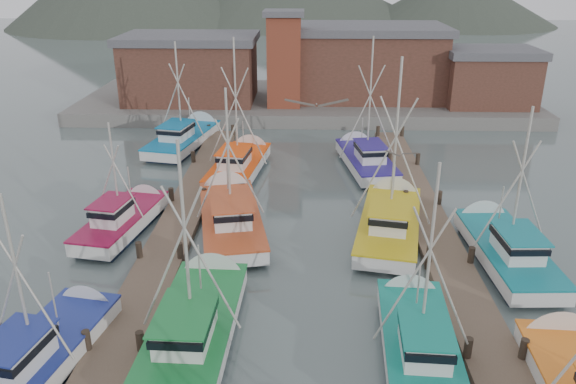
{
  "coord_description": "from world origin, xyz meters",
  "views": [
    {
      "loc": [
        -0.01,
        -18.83,
        13.78
      ],
      "look_at": [
        -0.86,
        8.23,
        2.6
      ],
      "focal_mm": 35.0,
      "sensor_mm": 36.0,
      "label": 1
    }
  ],
  "objects_px": {
    "boat_8": "(230,215)",
    "boat_12": "(241,164)",
    "boat_4": "(197,322)",
    "lookout_tower": "(284,58)"
  },
  "relations": [
    {
      "from": "lookout_tower",
      "to": "boat_4",
      "type": "height_order",
      "value": "lookout_tower"
    },
    {
      "from": "lookout_tower",
      "to": "boat_8",
      "type": "relative_size",
      "value": 0.83
    },
    {
      "from": "boat_12",
      "to": "boat_8",
      "type": "bearing_deg",
      "value": -80.13
    },
    {
      "from": "boat_8",
      "to": "boat_12",
      "type": "distance_m",
      "value": 8.49
    },
    {
      "from": "boat_4",
      "to": "boat_8",
      "type": "relative_size",
      "value": 0.93
    },
    {
      "from": "boat_8",
      "to": "boat_12",
      "type": "bearing_deg",
      "value": 81.1
    },
    {
      "from": "boat_8",
      "to": "boat_4",
      "type": "bearing_deg",
      "value": -101.4
    },
    {
      "from": "lookout_tower",
      "to": "boat_4",
      "type": "bearing_deg",
      "value": -93.68
    },
    {
      "from": "lookout_tower",
      "to": "boat_4",
      "type": "relative_size",
      "value": 0.89
    },
    {
      "from": "lookout_tower",
      "to": "boat_12",
      "type": "xyz_separation_m",
      "value": [
        -2.48,
        -15.1,
        -4.87
      ]
    }
  ]
}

